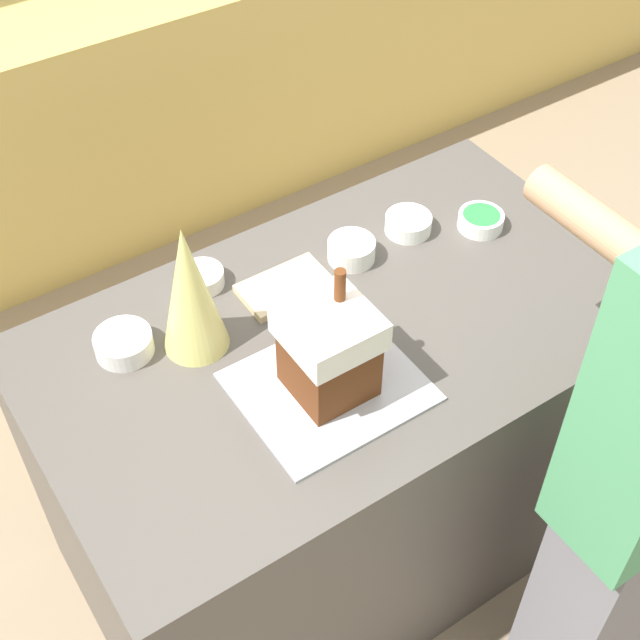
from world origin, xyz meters
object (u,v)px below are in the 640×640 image
(candy_bowl_far_left, at_px, (481,220))
(cookbook, at_px, (286,287))
(candy_bowl_center_rear, at_px, (351,249))
(decorative_tree, at_px, (189,290))
(gingerbread_house, at_px, (329,350))
(candy_bowl_beside_tree, at_px, (408,223))
(candy_bowl_near_tray_right, at_px, (202,277))
(candy_bowl_near_tray_left, at_px, (124,343))
(baking_tray, at_px, (329,387))

(candy_bowl_far_left, xyz_separation_m, cookbook, (-0.54, 0.08, -0.01))
(candy_bowl_center_rear, bearing_deg, decorative_tree, -174.79)
(gingerbread_house, xyz_separation_m, cookbook, (0.08, 0.31, -0.11))
(decorative_tree, distance_m, candy_bowl_beside_tree, 0.65)
(candy_bowl_center_rear, bearing_deg, cookbook, -178.28)
(candy_bowl_near_tray_right, bearing_deg, cookbook, -39.22)
(candy_bowl_beside_tree, xyz_separation_m, candy_bowl_center_rear, (-0.18, -0.01, 0.00))
(candy_bowl_beside_tree, relative_size, candy_bowl_far_left, 1.02)
(gingerbread_house, distance_m, candy_bowl_near_tray_left, 0.47)
(decorative_tree, relative_size, cookbook, 1.55)
(baking_tray, height_order, candy_bowl_center_rear, candy_bowl_center_rear)
(decorative_tree, xyz_separation_m, candy_bowl_near_tray_right, (0.10, 0.16, -0.14))
(baking_tray, distance_m, candy_bowl_far_left, 0.66)
(gingerbread_house, relative_size, candy_bowl_beside_tree, 2.44)
(baking_tray, height_order, candy_bowl_near_tray_right, candy_bowl_near_tray_right)
(decorative_tree, height_order, cookbook, decorative_tree)
(decorative_tree, xyz_separation_m, candy_bowl_near_tray_left, (-0.15, 0.07, -0.14))
(baking_tray, height_order, decorative_tree, decorative_tree)
(candy_bowl_near_tray_left, bearing_deg, candy_bowl_near_tray_right, 21.22)
(candy_bowl_near_tray_right, height_order, candy_bowl_near_tray_left, candy_bowl_near_tray_left)
(gingerbread_house, bearing_deg, candy_bowl_beside_tree, 34.91)
(baking_tray, relative_size, candy_bowl_near_tray_right, 3.58)
(decorative_tree, distance_m, candy_bowl_near_tray_left, 0.21)
(candy_bowl_near_tray_left, relative_size, cookbook, 0.60)
(baking_tray, xyz_separation_m, candy_bowl_center_rear, (0.28, 0.31, 0.03))
(candy_bowl_near_tray_right, bearing_deg, candy_bowl_center_rear, -19.07)
(gingerbread_house, xyz_separation_m, candy_bowl_near_tray_left, (-0.32, 0.34, -0.09))
(candy_bowl_near_tray_right, height_order, candy_bowl_center_rear, candy_bowl_center_rear)
(decorative_tree, distance_m, candy_bowl_center_rear, 0.47)
(baking_tray, height_order, candy_bowl_near_tray_left, candy_bowl_near_tray_left)
(decorative_tree, bearing_deg, cookbook, 7.83)
(decorative_tree, height_order, candy_bowl_far_left, decorative_tree)
(baking_tray, height_order, candy_bowl_beside_tree, candy_bowl_beside_tree)
(decorative_tree, bearing_deg, candy_bowl_near_tray_left, 155.44)
(baking_tray, bearing_deg, candy_bowl_far_left, 20.27)
(cookbook, bearing_deg, decorative_tree, -172.17)
(decorative_tree, bearing_deg, candy_bowl_near_tray_right, 57.95)
(candy_bowl_near_tray_right, bearing_deg, candy_bowl_near_tray_left, -158.78)
(gingerbread_house, height_order, candy_bowl_near_tray_right, gingerbread_house)
(decorative_tree, bearing_deg, candy_bowl_far_left, -3.07)
(candy_bowl_far_left, distance_m, candy_bowl_center_rear, 0.35)
(candy_bowl_near_tray_left, bearing_deg, candy_bowl_center_rear, -2.42)
(candy_bowl_beside_tree, bearing_deg, cookbook, -178.09)
(gingerbread_house, height_order, candy_bowl_near_tray_left, gingerbread_house)
(candy_bowl_near_tray_right, distance_m, candy_bowl_near_tray_left, 0.26)
(candy_bowl_beside_tree, height_order, candy_bowl_far_left, candy_bowl_beside_tree)
(gingerbread_house, relative_size, candy_bowl_near_tray_left, 2.22)
(candy_bowl_near_tray_right, bearing_deg, gingerbread_house, -80.59)
(baking_tray, relative_size, decorative_tree, 1.14)
(candy_bowl_far_left, xyz_separation_m, candy_bowl_near_tray_left, (-0.94, 0.11, 0.01))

